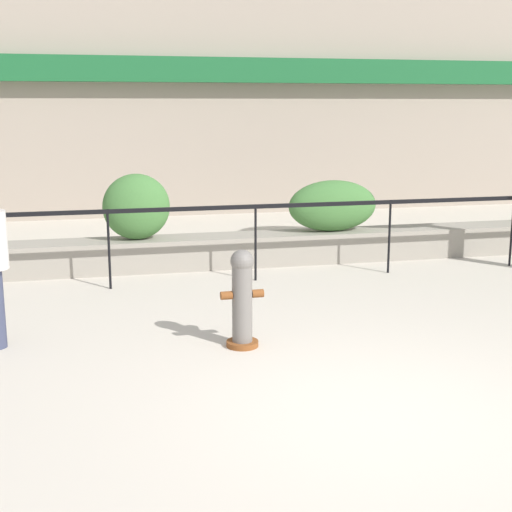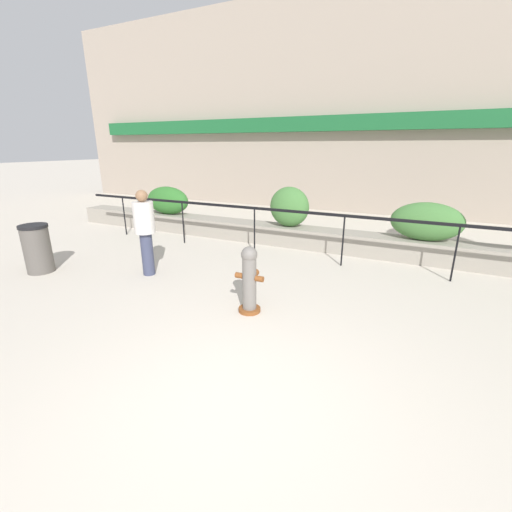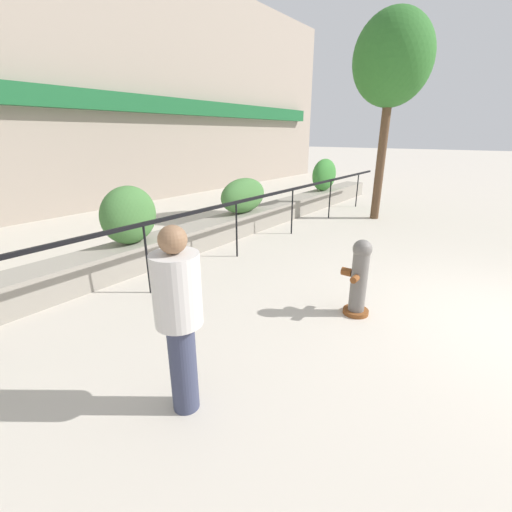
# 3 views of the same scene
# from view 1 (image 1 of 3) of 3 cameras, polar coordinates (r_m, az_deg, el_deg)

# --- Properties ---
(ground_plane) EXTENTS (120.00, 120.00, 0.00)m
(ground_plane) POSITION_cam_1_polar(r_m,az_deg,el_deg) (6.31, 10.54, -12.47)
(ground_plane) COLOR beige
(building_facade) EXTENTS (30.00, 1.36, 8.00)m
(building_facade) POSITION_cam_1_polar(r_m,az_deg,el_deg) (17.43, -5.66, 16.58)
(building_facade) COLOR gray
(building_facade) RESTS_ON ground
(planter_wall_low) EXTENTS (18.00, 0.70, 0.50)m
(planter_wall_low) POSITION_cam_1_polar(r_m,az_deg,el_deg) (11.72, -1.28, 0.50)
(planter_wall_low) COLOR gray
(planter_wall_low) RESTS_ON ground
(fence_railing_segment) EXTENTS (15.00, 0.05, 1.15)m
(fence_railing_segment) POSITION_cam_1_polar(r_m,az_deg,el_deg) (10.53, -0.04, 3.43)
(fence_railing_segment) COLOR black
(fence_railing_segment) RESTS_ON ground
(hedge_bush_1) EXTENTS (1.05, 0.70, 1.04)m
(hedge_bush_1) POSITION_cam_1_polar(r_m,az_deg,el_deg) (11.36, -9.55, 3.91)
(hedge_bush_1) COLOR #427538
(hedge_bush_1) RESTS_ON planter_wall_low
(hedge_bush_2) EXTENTS (1.53, 0.65, 0.86)m
(hedge_bush_2) POSITION_cam_1_polar(r_m,az_deg,el_deg) (12.03, 6.15, 4.02)
(hedge_bush_2) COLOR #427538
(hedge_bush_2) RESTS_ON planter_wall_low
(fire_hydrant) EXTENTS (0.47, 0.43, 1.08)m
(fire_hydrant) POSITION_cam_1_polar(r_m,az_deg,el_deg) (7.71, -1.12, -3.33)
(fire_hydrant) COLOR brown
(fire_hydrant) RESTS_ON ground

